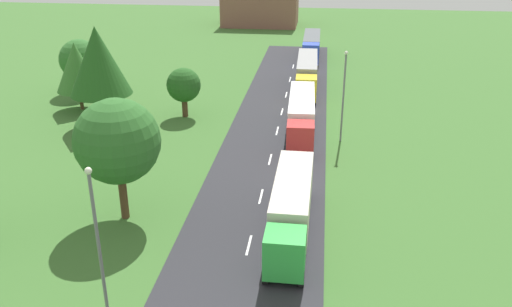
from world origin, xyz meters
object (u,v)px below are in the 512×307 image
at_px(truck_third, 301,115).
at_px(lamppost_second, 98,242).
at_px(truck_second, 291,206).
at_px(distant_building, 260,7).
at_px(tree_pine, 77,67).
at_px(tree_maple, 80,60).
at_px(truck_fifth, 312,45).
at_px(tree_birch, 98,61).
at_px(lamppost_third, 344,93).
at_px(tree_oak, 184,85).
at_px(truck_fourth, 307,73).
at_px(tree_elm, 117,141).

relative_size(truck_third, lamppost_second, 1.46).
height_order(truck_second, distant_building, distant_building).
height_order(truck_third, tree_pine, tree_pine).
bearing_deg(tree_maple, lamppost_second, -64.68).
distance_m(truck_fifth, tree_birch, 39.38).
bearing_deg(tree_maple, lamppost_third, -21.47).
bearing_deg(distant_building, truck_fifth, -68.22).
xyz_separation_m(lamppost_third, distant_building, (-15.37, 62.91, -1.31)).
height_order(truck_fifth, tree_birch, tree_birch).
distance_m(tree_oak, tree_birch, 9.27).
distance_m(truck_fourth, tree_oak, 17.76).
height_order(tree_elm, distant_building, tree_elm).
bearing_deg(tree_elm, lamppost_third, 46.69).
distance_m(lamppost_second, tree_maple, 44.60).
xyz_separation_m(truck_third, tree_pine, (-25.37, 5.01, 2.78)).
bearing_deg(tree_elm, tree_maple, 118.65).
bearing_deg(truck_third, tree_maple, 157.70).
bearing_deg(tree_pine, lamppost_second, -64.08).
height_order(lamppost_second, tree_oak, lamppost_second).
xyz_separation_m(lamppost_second, lamppost_third, (12.88, 27.74, -0.16)).
relative_size(tree_maple, distant_building, 0.44).
bearing_deg(lamppost_second, distant_building, 91.58).
height_order(truck_third, distant_building, distant_building).
relative_size(truck_fifth, tree_pine, 1.77).
height_order(truck_second, tree_oak, tree_oak).
distance_m(truck_second, tree_oak, 26.28).
height_order(tree_birch, distant_building, tree_birch).
bearing_deg(truck_second, lamppost_second, -131.67).
bearing_deg(lamppost_second, tree_elm, 105.40).
distance_m(truck_fourth, distant_building, 47.03).
bearing_deg(tree_elm, truck_fifth, 76.87).
height_order(truck_second, tree_pine, tree_pine).
bearing_deg(tree_maple, truck_third, -22.30).
relative_size(tree_oak, tree_maple, 0.82).
distance_m(truck_third, lamppost_third, 4.94).
distance_m(lamppost_third, tree_birch, 24.62).
bearing_deg(truck_fourth, truck_second, -89.59).
bearing_deg(tree_elm, tree_pine, 120.37).
xyz_separation_m(tree_birch, distant_building, (9.14, 61.82, -3.35)).
relative_size(truck_third, tree_elm, 1.50).
bearing_deg(tree_pine, lamppost_third, -11.74).
relative_size(tree_oak, tree_elm, 0.60).
xyz_separation_m(truck_fifth, tree_oak, (-13.00, -29.12, 1.48)).
height_order(tree_oak, tree_pine, tree_pine).
height_order(truck_fourth, tree_elm, tree_elm).
relative_size(truck_fourth, tree_elm, 1.59).
height_order(lamppost_second, tree_birch, tree_birch).
bearing_deg(truck_fifth, lamppost_second, -98.19).
height_order(truck_second, truck_fourth, truck_fourth).
xyz_separation_m(truck_fifth, tree_elm, (-11.93, -51.16, 3.92)).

